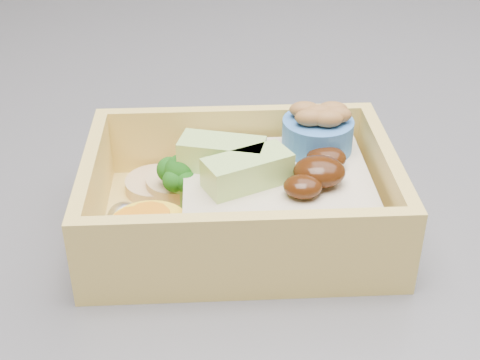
{
  "coord_description": "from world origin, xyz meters",
  "views": [
    {
      "loc": [
        -0.18,
        -0.53,
        1.17
      ],
      "look_at": [
        -0.19,
        -0.19,
        0.96
      ],
      "focal_mm": 50.0,
      "sensor_mm": 36.0,
      "label": 1
    }
  ],
  "objects": [
    {
      "name": "bento_box",
      "position": [
        -0.18,
        -0.19,
        0.94
      ],
      "size": [
        0.19,
        0.15,
        0.07
      ],
      "rotation": [
        0.0,
        0.0,
        0.08
      ],
      "color": "#E7C45F",
      "rests_on": "island"
    }
  ]
}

